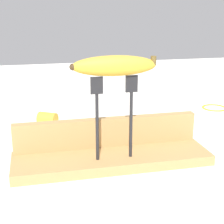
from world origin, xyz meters
The scene contains 8 objects.
ground_plane centered at (0.00, 0.00, 0.00)m, with size 3.00×3.00×0.00m, color white.
wooden_board centered at (0.00, 0.00, 0.01)m, with size 0.45×0.13×0.02m, color #A87F4C.
board_backstop centered at (0.00, 0.05, 0.06)m, with size 0.44×0.02×0.07m, color #A87F4C.
fork_stand_center centered at (0.00, -0.02, 0.13)m, with size 0.10×0.01×0.18m.
banana_raised_center centered at (0.00, -0.02, 0.23)m, with size 0.18×0.05×0.04m.
fork_fallen_near centered at (0.14, 0.26, 0.00)m, with size 0.15×0.12×0.01m.
banana_chunk_far centered at (-0.13, 0.31, 0.02)m, with size 0.07×0.06×0.04m.
wire_coil centered at (0.46, 0.36, 0.00)m, with size 0.09×0.09×0.01m, color gold.
Camera 1 is at (-0.17, -0.72, 0.35)m, focal length 56.66 mm.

